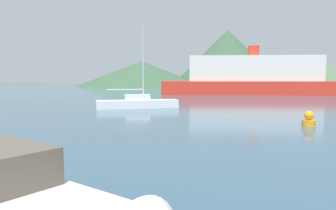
{
  "coord_description": "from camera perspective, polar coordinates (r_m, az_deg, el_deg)",
  "views": [
    {
      "loc": [
        5.59,
        -1.71,
        2.58
      ],
      "look_at": [
        0.31,
        14.0,
        1.2
      ],
      "focal_mm": 35.0,
      "sensor_mm": 36.0,
      "label": 1
    }
  ],
  "objects": [
    {
      "name": "buoy_marker",
      "position": [
        19.15,
        23.31,
        -2.37
      ],
      "size": [
        0.71,
        0.71,
        0.81
      ],
      "color": "orange",
      "rests_on": "ground_plane"
    },
    {
      "name": "sailboat_inner",
      "position": [
        28.12,
        -5.35,
        0.41
      ],
      "size": [
        6.67,
        5.05,
        6.97
      ],
      "rotation": [
        0.0,
        0.0,
        0.57
      ],
      "color": "white",
      "rests_on": "ground_plane"
    },
    {
      "name": "ferry_distant",
      "position": [
        52.95,
        14.57,
        4.64
      ],
      "size": [
        28.99,
        13.62,
        7.51
      ],
      "rotation": [
        0.0,
        0.0,
        0.25
      ],
      "color": "red",
      "rests_on": "ground_plane"
    },
    {
      "name": "hill_east",
      "position": [
        89.78,
        24.95,
        4.6
      ],
      "size": [
        52.32,
        52.32,
        6.03
      ],
      "color": "#4C6647",
      "rests_on": "ground_plane"
    },
    {
      "name": "hill_central",
      "position": [
        103.47,
        10.3,
        8.02
      ],
      "size": [
        34.83,
        34.83,
        17.17
      ],
      "color": "#38563D",
      "rests_on": "ground_plane"
    },
    {
      "name": "hill_west",
      "position": [
        102.17,
        -4.67,
        5.47
      ],
      "size": [
        39.77,
        39.77,
        7.74
      ],
      "color": "#38563D",
      "rests_on": "ground_plane"
    },
    {
      "name": "motorboat_near",
      "position": [
        6.17,
        -22.81,
        -16.52
      ],
      "size": [
        7.63,
        4.03,
        1.84
      ],
      "rotation": [
        0.0,
        0.0,
        -0.33
      ],
      "color": "white",
      "rests_on": "ground_plane"
    }
  ]
}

